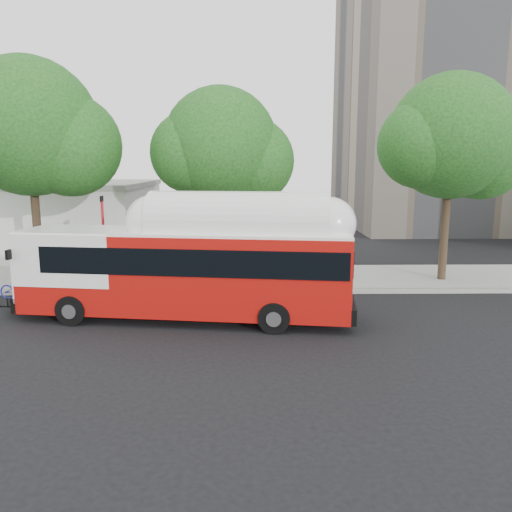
{
  "coord_description": "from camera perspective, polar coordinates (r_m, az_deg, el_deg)",
  "views": [
    {
      "loc": [
        0.21,
        -16.21,
        5.3
      ],
      "look_at": [
        0.5,
        3.0,
        1.75
      ],
      "focal_mm": 35.0,
      "sensor_mm": 36.0,
      "label": 1
    }
  ],
  "objects": [
    {
      "name": "ground",
      "position": [
        17.06,
        -1.55,
        -7.64
      ],
      "size": [
        120.0,
        120.0,
        0.0
      ],
      "primitive_type": "plane",
      "color": "black",
      "rests_on": "ground"
    },
    {
      "name": "sidewalk",
      "position": [
        23.3,
        -1.38,
        -2.49
      ],
      "size": [
        60.0,
        5.0,
        0.15
      ],
      "primitive_type": "cube",
      "color": "gray",
      "rests_on": "ground"
    },
    {
      "name": "curb_strip",
      "position": [
        20.78,
        -1.43,
        -4.1
      ],
      "size": [
        60.0,
        0.3,
        0.15
      ],
      "primitive_type": "cube",
      "color": "gray",
      "rests_on": "ground"
    },
    {
      "name": "red_curb_segment",
      "position": [
        21.02,
        -9.66,
        -4.06
      ],
      "size": [
        10.0,
        0.32,
        0.16
      ],
      "primitive_type": "cube",
      "color": "maroon",
      "rests_on": "ground"
    },
    {
      "name": "street_tree_left",
      "position": [
        23.49,
        -23.33,
        12.82
      ],
      "size": [
        6.67,
        5.8,
        9.74
      ],
      "color": "#2D2116",
      "rests_on": "ground"
    },
    {
      "name": "street_tree_mid",
      "position": [
        22.29,
        -3.01,
        12.01
      ],
      "size": [
        5.75,
        5.0,
        8.62
      ],
      "color": "#2D2116",
      "rests_on": "ground"
    },
    {
      "name": "street_tree_right",
      "position": [
        23.94,
        22.31,
        11.99
      ],
      "size": [
        6.21,
        5.4,
        9.18
      ],
      "color": "#2D2116",
      "rests_on": "ground"
    },
    {
      "name": "apartment_tower",
      "position": [
        49.22,
        22.4,
        24.23
      ],
      "size": [
        18.0,
        18.0,
        37.0
      ],
      "color": "gray",
      "rests_on": "ground"
    },
    {
      "name": "low_commercial_bldg",
      "position": [
        33.53,
        -26.02,
        4.03
      ],
      "size": [
        16.2,
        10.2,
        4.25
      ],
      "color": "silver",
      "rests_on": "ground"
    },
    {
      "name": "transit_bus",
      "position": [
        17.19,
        -7.83,
        -1.86
      ],
      "size": [
        12.18,
        3.92,
        3.55
      ],
      "rotation": [
        0.0,
        0.0,
        -0.14
      ],
      "color": "#A4100B",
      "rests_on": "ground"
    },
    {
      "name": "signal_pole",
      "position": [
        21.66,
        -16.97,
        1.41
      ],
      "size": [
        0.11,
        0.38,
        4.02
      ],
      "color": "red",
      "rests_on": "ground"
    }
  ]
}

